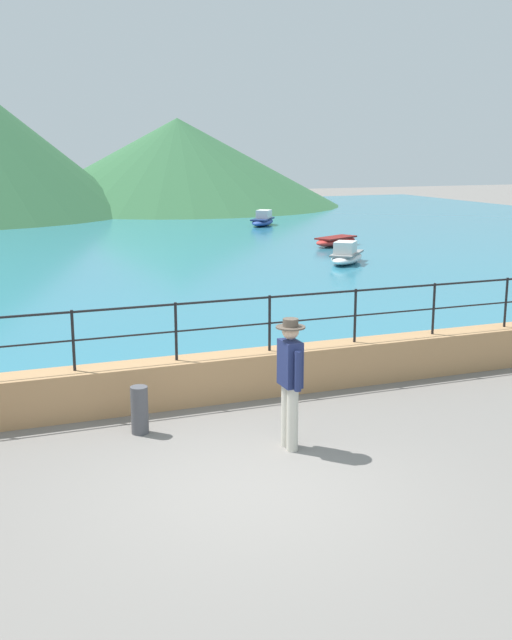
% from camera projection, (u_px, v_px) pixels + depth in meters
% --- Properties ---
extents(ground_plane, '(120.00, 120.00, 0.00)m').
position_uv_depth(ground_plane, '(252.00, 487.00, 8.90)').
color(ground_plane, slate).
extents(promenade_wall, '(20.00, 0.56, 0.70)m').
position_uv_depth(promenade_wall, '(177.00, 382.00, 11.73)').
color(promenade_wall, tan).
rests_on(promenade_wall, ground).
extents(railing, '(18.44, 0.04, 0.90)m').
position_uv_depth(railing, '(176.00, 321.00, 11.51)').
color(railing, black).
rests_on(railing, promenade_wall).
extents(lake_water, '(64.00, 44.32, 0.06)m').
position_uv_depth(lake_water, '(34.00, 240.00, 32.37)').
color(lake_water, teal).
rests_on(lake_water, ground).
extents(hill_secondary, '(21.93, 21.93, 5.80)m').
position_uv_depth(hill_secondary, '(178.00, 162.00, 51.26)').
color(hill_secondary, '#33663D').
rests_on(hill_secondary, ground).
extents(person_walking, '(0.38, 0.57, 1.75)m').
position_uv_depth(person_walking, '(290.00, 377.00, 9.85)').
color(person_walking, beige).
rests_on(person_walking, ground).
extents(bollard, '(0.24, 0.24, 0.67)m').
position_uv_depth(bollard, '(140.00, 410.00, 10.52)').
color(bollard, '#4C4C51').
rests_on(bollard, ground).
extents(boat_0, '(2.19, 2.32, 0.76)m').
position_uv_depth(boat_0, '(346.00, 255.00, 25.67)').
color(boat_0, white).
rests_on(boat_0, lake_water).
extents(boat_1, '(2.46, 1.85, 0.36)m').
position_uv_depth(boat_1, '(336.00, 241.00, 30.27)').
color(boat_1, red).
rests_on(boat_1, lake_water).
extents(boat_3, '(2.11, 2.37, 0.76)m').
position_uv_depth(boat_3, '(263.00, 220.00, 38.12)').
color(boat_3, '#2D4C9E').
rests_on(boat_3, lake_water).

